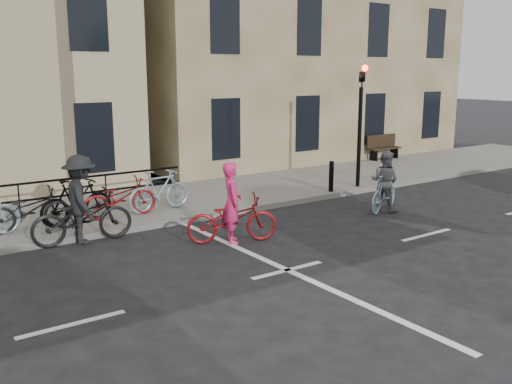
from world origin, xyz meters
TOP-DOWN VIEW (x-y plane):
  - ground at (0.00, 0.00)m, footprint 120.00×120.00m
  - building_east at (9.00, 13.00)m, footprint 14.00×10.00m
  - traffic_light at (6.20, 4.34)m, footprint 0.18×0.30m
  - bollard_east at (5.00, 4.25)m, footprint 0.14×0.14m
  - bollard_west at (7.40, 4.25)m, footprint 0.14×0.14m
  - bench at (11.00, 7.73)m, footprint 1.60×0.41m
  - parked_bikes at (-3.87, 5.04)m, footprint 9.35×1.23m
  - cyclist_pink at (0.15, 2.10)m, footprint 2.07×1.40m
  - cyclist_grey at (4.91, 2.12)m, footprint 1.70×1.05m
  - cyclist_dark at (-2.50, 3.90)m, footprint 2.19×1.28m

SIDE VIEW (x-z plane):
  - ground at x=0.00m, z-range 0.00..0.00m
  - bollard_east at x=5.00m, z-range 0.15..1.05m
  - bollard_west at x=7.40m, z-range 0.15..1.05m
  - cyclist_pink at x=0.15m, z-range -0.27..1.47m
  - cyclist_grey at x=4.91m, z-range -0.15..1.44m
  - parked_bikes at x=-3.87m, z-range 0.12..1.17m
  - bench at x=11.00m, z-range 0.19..1.16m
  - cyclist_dark at x=-2.50m, z-range -0.20..1.71m
  - traffic_light at x=6.20m, z-range 0.50..4.40m
  - building_east at x=9.00m, z-range 0.15..12.15m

